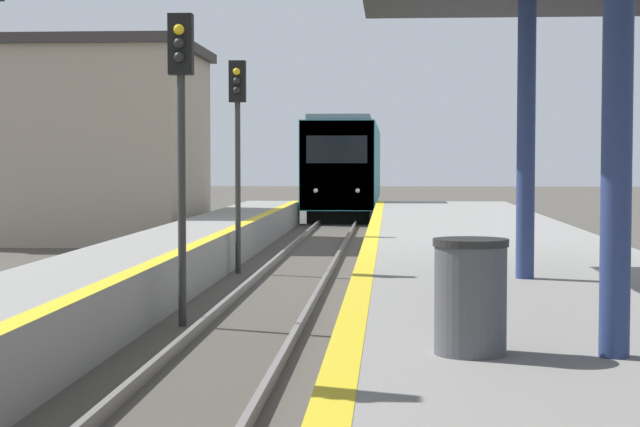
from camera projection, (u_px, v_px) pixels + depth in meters
train at (348, 167)px, 50.76m from camera, size 2.89×21.01×4.26m
signal_mid at (181, 109)px, 15.81m from camera, size 0.36×0.31×4.65m
signal_far at (238, 125)px, 23.25m from camera, size 0.36×0.31×4.65m
trash_bin at (470, 296)px, 8.76m from camera, size 0.62×0.62×0.95m
station_building at (61, 142)px, 33.32m from camera, size 8.73×6.88×6.06m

